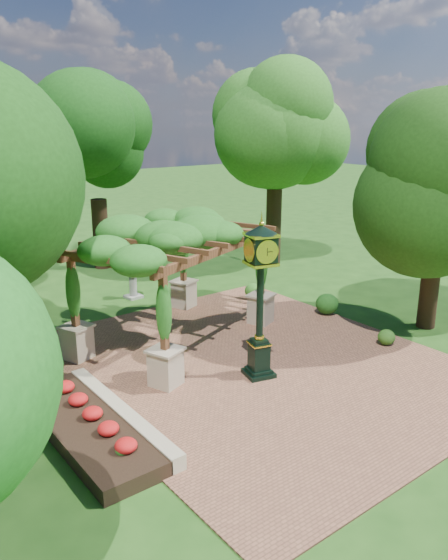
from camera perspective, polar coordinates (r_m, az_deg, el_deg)
ground at (r=15.50m, az=5.74°, el=-9.93°), size 120.00×120.00×0.00m
brick_plaza at (r=16.15m, az=3.29°, el=-8.65°), size 10.00×12.00×0.04m
border_wall at (r=13.42m, az=-10.70°, el=-13.64°), size 0.35×5.00×0.40m
flower_bed at (r=13.12m, az=-14.30°, el=-14.75°), size 1.50×5.00×0.36m
pedestal_clock at (r=14.46m, az=3.82°, el=-0.79°), size 1.04×1.04×4.32m
pergola at (r=16.85m, az=-5.23°, el=4.02°), size 7.29×5.92×3.97m
sundial at (r=21.97m, az=-9.48°, el=-0.67°), size 0.65×0.65×1.08m
shrub_front at (r=17.97m, az=16.61°, el=-5.75°), size 0.57×0.57×0.49m
shrub_mid at (r=20.19m, az=10.72°, el=-2.47°), size 1.07×1.07×0.75m
shrub_back at (r=21.63m, az=3.04°, el=-1.13°), size 0.84×0.84×0.59m
tree_north at (r=26.04m, az=-13.35°, el=13.71°), size 4.24×4.24×8.48m
tree_east_far at (r=25.85m, az=5.47°, el=15.81°), size 4.92×4.92×9.60m
tree_east_near at (r=18.97m, az=21.83°, el=10.19°), size 4.52×4.52×7.52m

